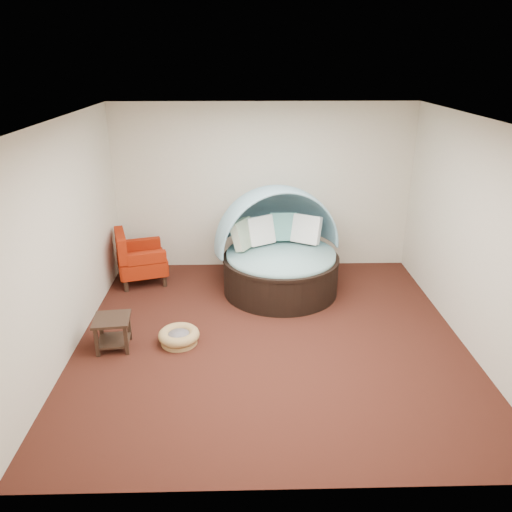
{
  "coord_description": "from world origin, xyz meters",
  "views": [
    {
      "loc": [
        -0.33,
        -5.72,
        3.47
      ],
      "look_at": [
        -0.17,
        0.6,
        0.92
      ],
      "focal_mm": 35.0,
      "sensor_mm": 36.0,
      "label": 1
    }
  ],
  "objects_px": {
    "canopy_daybed": "(279,243)",
    "pet_basket": "(179,336)",
    "side_table": "(113,329)",
    "red_armchair": "(138,259)"
  },
  "relations": [
    {
      "from": "canopy_daybed",
      "to": "side_table",
      "type": "xyz_separation_m",
      "value": [
        -2.2,
        -1.7,
        -0.49
      ]
    },
    {
      "from": "canopy_daybed",
      "to": "side_table",
      "type": "bearing_deg",
      "value": -158.07
    },
    {
      "from": "pet_basket",
      "to": "side_table",
      "type": "xyz_separation_m",
      "value": [
        -0.81,
        -0.09,
        0.18
      ]
    },
    {
      "from": "canopy_daybed",
      "to": "red_armchair",
      "type": "relative_size",
      "value": 2.39
    },
    {
      "from": "red_armchair",
      "to": "side_table",
      "type": "bearing_deg",
      "value": -105.31
    },
    {
      "from": "canopy_daybed",
      "to": "side_table",
      "type": "relative_size",
      "value": 4.63
    },
    {
      "from": "red_armchair",
      "to": "side_table",
      "type": "distance_m",
      "value": 2.01
    },
    {
      "from": "pet_basket",
      "to": "red_armchair",
      "type": "xyz_separation_m",
      "value": [
        -0.87,
        1.91,
        0.31
      ]
    },
    {
      "from": "canopy_daybed",
      "to": "pet_basket",
      "type": "xyz_separation_m",
      "value": [
        -1.39,
        -1.61,
        -0.67
      ]
    },
    {
      "from": "red_armchair",
      "to": "side_table",
      "type": "relative_size",
      "value": 1.93
    }
  ]
}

